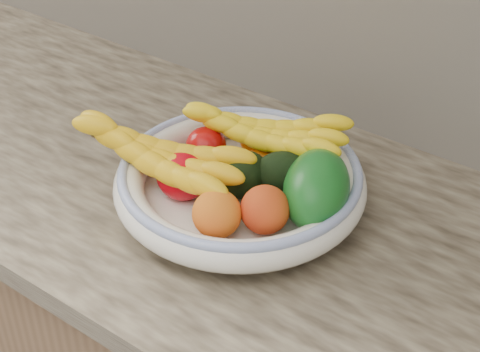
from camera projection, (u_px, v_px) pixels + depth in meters
The scene contains 13 objects.
fruit_bowl at pixel (240, 182), 1.13m from camera, with size 0.39×0.39×0.08m.
clementine_back_left at pixel (254, 141), 1.22m from camera, with size 0.05×0.05×0.04m, color orange.
clementine_back_right at pixel (300, 151), 1.19m from camera, with size 0.05×0.05×0.05m, color #FF5105.
clementine_back_mid at pixel (263, 160), 1.17m from camera, with size 0.05×0.05×0.05m, color orange.
tomato_left at pixel (206, 145), 1.19m from camera, with size 0.07×0.07×0.06m, color #B80C0B.
tomato_near_left at pixel (183, 176), 1.12m from camera, with size 0.08×0.08×0.07m, color red.
avocado_center at pixel (243, 175), 1.12m from camera, with size 0.07×0.10×0.07m, color black.
avocado_right at pixel (286, 173), 1.13m from camera, with size 0.07×0.10×0.07m, color black.
green_mango at pixel (316, 189), 1.07m from camera, with size 0.10×0.15×0.11m, color #0F5517.
peach_front at pixel (217, 214), 1.04m from camera, with size 0.07×0.07×0.07m, color orange.
peach_right at pixel (265, 210), 1.05m from camera, with size 0.07×0.07×0.07m, color orange.
banana_bunch_back at pixel (263, 137), 1.17m from camera, with size 0.29×0.11×0.08m, color yellow, non-canonical shape.
banana_bunch_front at pixel (158, 160), 1.12m from camera, with size 0.31×0.12×0.09m, color yellow, non-canonical shape.
Camera 1 is at (0.54, 0.92, 1.62)m, focal length 55.00 mm.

